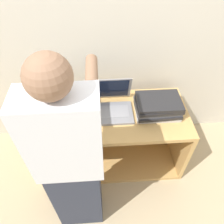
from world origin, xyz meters
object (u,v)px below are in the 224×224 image
laptop_stack_right (158,106)px  person (71,164)px  laptop_open (111,105)px  laptop_stack_left (63,108)px

laptop_stack_right → person: 0.86m
laptop_stack_right → person: person is taller
laptop_open → laptop_stack_left: (-0.39, -0.05, 0.04)m
laptop_stack_right → person: bearing=-141.3°
laptop_stack_right → person: (-0.67, -0.54, 0.07)m
laptop_stack_left → person: person is taller
laptop_stack_left → laptop_stack_right: (0.77, -0.00, -0.03)m
laptop_stack_left → person: 0.55m
laptop_stack_right → laptop_stack_left: bearing=179.8°
laptop_open → laptop_stack_right: bearing=-8.0°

